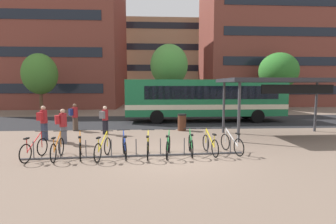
{
  "coord_description": "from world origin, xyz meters",
  "views": [
    {
      "loc": [
        -0.79,
        -9.64,
        2.78
      ],
      "look_at": [
        0.04,
        4.55,
        1.29
      ],
      "focal_mm": 27.34,
      "sensor_mm": 36.0,
      "label": 1
    }
  ],
  "objects_px": {
    "commuter_red_pack_1": "(62,124)",
    "commuter_red_pack_3": "(43,121)",
    "city_bus": "(204,98)",
    "street_tree_0": "(40,74)",
    "parked_bicycle_orange_1": "(57,149)",
    "parked_bicycle_red_0": "(34,149)",
    "parked_bicycle_yellow_3": "(103,148)",
    "transit_shelter": "(283,82)",
    "parked_bicycle_green_6": "(168,147)",
    "parked_bicycle_orange_2": "(80,148)",
    "parked_bicycle_yellow_8": "(210,145)",
    "commuter_grey_pack_2": "(105,118)",
    "trash_bin": "(182,122)",
    "commuter_navy_pack_0": "(74,115)",
    "parked_bicycle_blue_4": "(124,147)",
    "street_tree_1": "(278,71)",
    "parked_bicycle_yellow_5": "(148,147)",
    "street_tree_2": "(169,65)",
    "parked_bicycle_green_7": "(191,145)",
    "parked_bicycle_white_9": "(232,144)"
  },
  "relations": [
    {
      "from": "trash_bin",
      "to": "street_tree_1",
      "type": "distance_m",
      "value": 18.45
    },
    {
      "from": "commuter_red_pack_1",
      "to": "commuter_red_pack_3",
      "type": "distance_m",
      "value": 1.46
    },
    {
      "from": "parked_bicycle_white_9",
      "to": "parked_bicycle_yellow_5",
      "type": "bearing_deg",
      "value": 81.08
    },
    {
      "from": "commuter_red_pack_1",
      "to": "commuter_navy_pack_0",
      "type": "bearing_deg",
      "value": 71.2
    },
    {
      "from": "street_tree_1",
      "to": "parked_bicycle_white_9",
      "type": "bearing_deg",
      "value": -120.92
    },
    {
      "from": "parked_bicycle_yellow_3",
      "to": "street_tree_2",
      "type": "xyz_separation_m",
      "value": [
        3.5,
        15.42,
        4.32
      ]
    },
    {
      "from": "transit_shelter",
      "to": "parked_bicycle_yellow_8",
      "type": "bearing_deg",
      "value": -145.35
    },
    {
      "from": "city_bus",
      "to": "transit_shelter",
      "type": "relative_size",
      "value": 1.84
    },
    {
      "from": "parked_bicycle_orange_1",
      "to": "parked_bicycle_yellow_8",
      "type": "bearing_deg",
      "value": -91.13
    },
    {
      "from": "parked_bicycle_yellow_5",
      "to": "commuter_red_pack_1",
      "type": "height_order",
      "value": "commuter_red_pack_1"
    },
    {
      "from": "parked_bicycle_red_0",
      "to": "transit_shelter",
      "type": "distance_m",
      "value": 12.32
    },
    {
      "from": "parked_bicycle_orange_2",
      "to": "parked_bicycle_white_9",
      "type": "height_order",
      "value": "same"
    },
    {
      "from": "parked_bicycle_yellow_5",
      "to": "street_tree_0",
      "type": "relative_size",
      "value": 0.3
    },
    {
      "from": "commuter_red_pack_3",
      "to": "parked_bicycle_yellow_3",
      "type": "bearing_deg",
      "value": -116.11
    },
    {
      "from": "parked_bicycle_blue_4",
      "to": "commuter_grey_pack_2",
      "type": "relative_size",
      "value": 1.05
    },
    {
      "from": "parked_bicycle_yellow_3",
      "to": "commuter_navy_pack_0",
      "type": "bearing_deg",
      "value": 35.01
    },
    {
      "from": "commuter_grey_pack_2",
      "to": "trash_bin",
      "type": "height_order",
      "value": "commuter_grey_pack_2"
    },
    {
      "from": "parked_bicycle_orange_1",
      "to": "transit_shelter",
      "type": "relative_size",
      "value": 0.26
    },
    {
      "from": "transit_shelter",
      "to": "parked_bicycle_orange_1",
      "type": "bearing_deg",
      "value": -161.95
    },
    {
      "from": "parked_bicycle_blue_4",
      "to": "commuter_grey_pack_2",
      "type": "xyz_separation_m",
      "value": [
        -1.62,
        4.71,
        0.55
      ]
    },
    {
      "from": "parked_bicycle_green_6",
      "to": "transit_shelter",
      "type": "relative_size",
      "value": 0.26
    },
    {
      "from": "commuter_red_pack_3",
      "to": "trash_bin",
      "type": "distance_m",
      "value": 7.7
    },
    {
      "from": "parked_bicycle_yellow_8",
      "to": "commuter_red_pack_1",
      "type": "xyz_separation_m",
      "value": [
        -6.62,
        2.25,
        0.58
      ]
    },
    {
      "from": "parked_bicycle_red_0",
      "to": "commuter_red_pack_3",
      "type": "bearing_deg",
      "value": 26.42
    },
    {
      "from": "parked_bicycle_blue_4",
      "to": "commuter_navy_pack_0",
      "type": "height_order",
      "value": "commuter_navy_pack_0"
    },
    {
      "from": "city_bus",
      "to": "parked_bicycle_green_7",
      "type": "relative_size",
      "value": 6.98
    },
    {
      "from": "parked_bicycle_blue_4",
      "to": "street_tree_1",
      "type": "distance_m",
      "value": 24.55
    },
    {
      "from": "commuter_red_pack_1",
      "to": "trash_bin",
      "type": "height_order",
      "value": "commuter_red_pack_1"
    },
    {
      "from": "trash_bin",
      "to": "parked_bicycle_blue_4",
      "type": "bearing_deg",
      "value": -116.86
    },
    {
      "from": "transit_shelter",
      "to": "street_tree_1",
      "type": "relative_size",
      "value": 1.01
    },
    {
      "from": "parked_bicycle_green_6",
      "to": "commuter_grey_pack_2",
      "type": "distance_m",
      "value": 5.79
    },
    {
      "from": "city_bus",
      "to": "parked_bicycle_orange_2",
      "type": "height_order",
      "value": "city_bus"
    },
    {
      "from": "street_tree_0",
      "to": "parked_bicycle_blue_4",
      "type": "bearing_deg",
      "value": -58.15
    },
    {
      "from": "parked_bicycle_orange_2",
      "to": "parked_bicycle_yellow_8",
      "type": "height_order",
      "value": "same"
    },
    {
      "from": "parked_bicycle_yellow_5",
      "to": "trash_bin",
      "type": "xyz_separation_m",
      "value": [
        1.98,
        5.73,
        0.13
      ]
    },
    {
      "from": "parked_bicycle_yellow_8",
      "to": "commuter_navy_pack_0",
      "type": "relative_size",
      "value": 1.02
    },
    {
      "from": "parked_bicycle_red_0",
      "to": "city_bus",
      "type": "bearing_deg",
      "value": -31.21
    },
    {
      "from": "parked_bicycle_red_0",
      "to": "parked_bicycle_orange_2",
      "type": "relative_size",
      "value": 1.02
    },
    {
      "from": "commuter_navy_pack_0",
      "to": "trash_bin",
      "type": "bearing_deg",
      "value": -43.17
    },
    {
      "from": "parked_bicycle_yellow_8",
      "to": "transit_shelter",
      "type": "relative_size",
      "value": 0.26
    },
    {
      "from": "parked_bicycle_orange_2",
      "to": "street_tree_0",
      "type": "height_order",
      "value": "street_tree_0"
    },
    {
      "from": "parked_bicycle_white_9",
      "to": "transit_shelter",
      "type": "height_order",
      "value": "transit_shelter"
    },
    {
      "from": "parked_bicycle_orange_2",
      "to": "commuter_red_pack_3",
      "type": "bearing_deg",
      "value": 24.92
    },
    {
      "from": "trash_bin",
      "to": "parked_bicycle_yellow_8",
      "type": "bearing_deg",
      "value": -84.41
    },
    {
      "from": "parked_bicycle_yellow_3",
      "to": "transit_shelter",
      "type": "distance_m",
      "value": 10.0
    },
    {
      "from": "parked_bicycle_orange_1",
      "to": "commuter_red_pack_1",
      "type": "bearing_deg",
      "value": 10.49
    },
    {
      "from": "city_bus",
      "to": "street_tree_0",
      "type": "xyz_separation_m",
      "value": [
        -14.81,
        5.98,
        2.09
      ]
    },
    {
      "from": "parked_bicycle_yellow_3",
      "to": "parked_bicycle_yellow_5",
      "type": "bearing_deg",
      "value": -76.68
    },
    {
      "from": "parked_bicycle_yellow_3",
      "to": "parked_bicycle_green_7",
      "type": "relative_size",
      "value": 0.99
    },
    {
      "from": "parked_bicycle_white_9",
      "to": "commuter_red_pack_1",
      "type": "relative_size",
      "value": 1.0
    }
  ]
}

